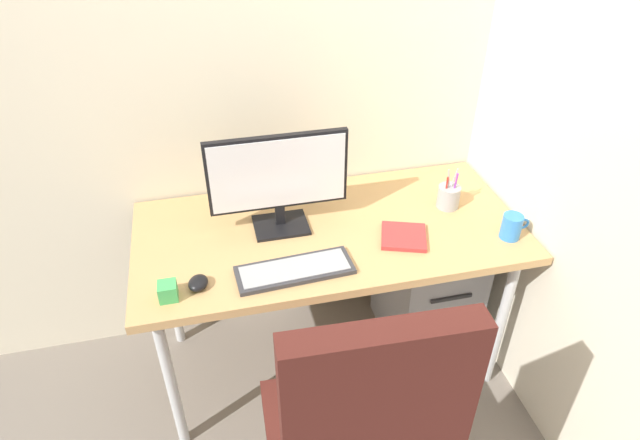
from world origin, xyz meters
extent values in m
plane|color=slate|center=(0.00, 0.00, 0.00)|extent=(8.00, 8.00, 0.00)
cube|color=beige|center=(0.00, 0.39, 1.40)|extent=(3.18, 0.04, 2.80)
cube|color=beige|center=(0.78, -0.24, 1.40)|extent=(0.04, 2.40, 2.80)
cube|color=tan|center=(0.00, 0.00, 0.74)|extent=(1.50, 0.72, 0.03)
cylinder|color=silver|center=(-0.67, -0.28, 0.36)|extent=(0.04, 0.04, 0.72)
cylinder|color=silver|center=(0.67, -0.28, 0.36)|extent=(0.04, 0.04, 0.72)
cylinder|color=silver|center=(-0.67, 0.28, 0.36)|extent=(0.04, 0.04, 0.72)
cylinder|color=silver|center=(0.67, 0.28, 0.36)|extent=(0.04, 0.04, 0.72)
cube|color=#4C1E19|center=(-0.14, -0.98, 0.89)|extent=(0.44, 0.09, 0.71)
cube|color=gray|center=(0.48, 0.05, 0.32)|extent=(0.36, 0.45, 0.63)
cube|color=#262628|center=(0.48, -0.18, 0.44)|extent=(0.18, 0.01, 0.02)
cube|color=black|center=(-0.18, 0.06, 0.76)|extent=(0.21, 0.17, 0.01)
cube|color=black|center=(-0.18, 0.07, 0.81)|extent=(0.04, 0.02, 0.09)
cube|color=black|center=(-0.18, 0.07, 1.00)|extent=(0.53, 0.02, 0.30)
cube|color=silver|center=(-0.18, 0.06, 1.00)|extent=(0.50, 0.01, 0.28)
cube|color=#333338|center=(-0.18, -0.22, 0.77)|extent=(0.42, 0.17, 0.02)
cube|color=#9EA0A5|center=(-0.18, -0.22, 0.78)|extent=(0.39, 0.14, 0.00)
ellipsoid|color=black|center=(-0.51, -0.22, 0.78)|extent=(0.09, 0.10, 0.04)
cylinder|color=#9EA0A5|center=(0.51, 0.04, 0.80)|extent=(0.09, 0.09, 0.09)
cylinder|color=#B2B5BA|center=(0.50, 0.04, 0.87)|extent=(0.03, 0.01, 0.13)
cylinder|color=#B2B5BA|center=(0.52, 0.04, 0.87)|extent=(0.03, 0.01, 0.13)
torus|color=orange|center=(0.51, 0.04, 0.81)|extent=(0.03, 0.04, 0.01)
cylinder|color=red|center=(0.49, 0.03, 0.85)|extent=(0.02, 0.02, 0.12)
cylinder|color=purple|center=(0.53, 0.03, 0.85)|extent=(0.01, 0.02, 0.14)
cube|color=#B23333|center=(0.26, -0.13, 0.77)|extent=(0.21, 0.21, 0.02)
cylinder|color=#337FD8|center=(0.66, -0.21, 0.81)|extent=(0.08, 0.08, 0.10)
torus|color=#337FD8|center=(0.71, -0.21, 0.81)|extent=(0.05, 0.01, 0.05)
cube|color=#3FAD59|center=(-0.61, -0.26, 0.79)|extent=(0.06, 0.06, 0.06)
camera|label=1|loc=(-0.43, -1.67, 2.03)|focal=30.81mm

